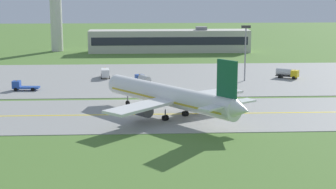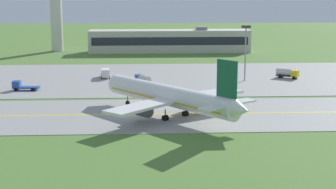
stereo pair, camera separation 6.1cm
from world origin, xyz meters
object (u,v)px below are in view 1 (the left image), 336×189
service_truck_fuel (105,73)px  control_tower (56,8)px  airplane_lead (170,96)px  apron_light_mast (245,46)px  service_truck_catering (143,79)px  service_truck_pushback (287,73)px  service_truck_baggage (22,86)px

service_truck_fuel → control_tower: bearing=109.7°
airplane_lead → apron_light_mast: apron_light_mast is taller
service_truck_fuel → service_truck_catering: (10.27, -10.92, 0.00)m
control_tower → airplane_lead: bearing=-70.7°
service_truck_fuel → service_truck_catering: 14.98m
service_truck_catering → service_truck_pushback: bearing=11.1°
service_truck_catering → service_truck_pushback: 40.03m
service_truck_catering → control_tower: 80.90m
service_truck_pushback → service_truck_fuel: bearing=176.3°
airplane_lead → control_tower: size_ratio=1.22×
airplane_lead → control_tower: bearing=109.3°
service_truck_baggage → service_truck_fuel: service_truck_fuel is taller
service_truck_baggage → control_tower: size_ratio=0.24×
service_truck_baggage → service_truck_fuel: 25.42m
airplane_lead → service_truck_catering: size_ratio=5.26×
service_truck_pushback → apron_light_mast: size_ratio=0.42×
airplane_lead → service_truck_catering: (-5.08, 34.13, -2.60)m
service_truck_pushback → control_tower: bearing=137.8°
service_truck_fuel → apron_light_mast: apron_light_mast is taller
airplane_lead → service_truck_catering: airplane_lead is taller
airplane_lead → apron_light_mast: (21.86, 38.58, 5.19)m
airplane_lead → service_truck_baggage: 44.55m
airplane_lead → service_truck_catering: 34.60m
airplane_lead → control_tower: (-37.42, 106.77, 12.27)m
airplane_lead → apron_light_mast: size_ratio=2.26×
service_truck_fuel → apron_light_mast: size_ratio=0.42×
service_truck_pushback → control_tower: control_tower is taller
service_truck_catering → service_truck_pushback: (39.27, 7.74, 0.00)m
service_truck_fuel → service_truck_catering: bearing=-46.8°
service_truck_baggage → control_tower: control_tower is taller
airplane_lead → service_truck_fuel: size_ratio=5.40×
service_truck_fuel → apron_light_mast: 38.56m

